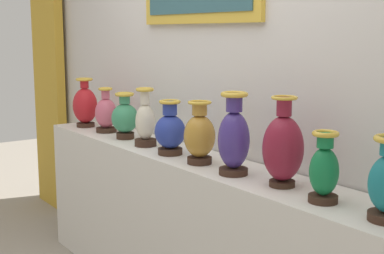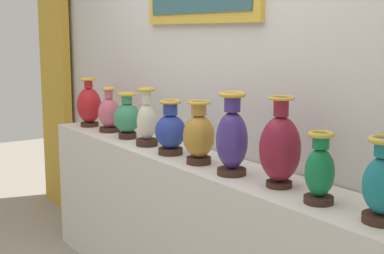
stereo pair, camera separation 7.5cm
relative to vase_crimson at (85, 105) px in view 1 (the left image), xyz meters
The scene contains 12 objects.
display_shelf 1.43m from the vase_crimson, ahead, with size 3.02×0.41×0.93m, color silver.
back_wall 1.35m from the vase_crimson, 13.43° to the left, with size 5.56×0.14×2.74m.
curtain_gold 1.18m from the vase_crimson, behind, with size 0.56×0.08×2.33m, color gold.
vase_crimson is the anchor object (origin of this frame).
vase_rose 0.29m from the vase_crimson, ahead, with size 0.15×0.15×0.31m.
vase_jade 0.58m from the vase_crimson, ahead, with size 0.18×0.18×0.31m.
vase_ivory 0.87m from the vase_crimson, ahead, with size 0.13×0.13×0.36m.
vase_cobalt 1.15m from the vase_crimson, ahead, with size 0.18×0.18×0.31m.
vase_ochre 1.44m from the vase_crimson, ahead, with size 0.17×0.17×0.34m.
vase_indigo 1.72m from the vase_crimson, ahead, with size 0.16×0.16×0.41m.
vase_burgundy 2.01m from the vase_crimson, ahead, with size 0.19×0.19×0.41m.
vase_emerald 2.28m from the vase_crimson, ahead, with size 0.12×0.12×0.30m.
Camera 1 is at (2.47, -1.78, 1.62)m, focal length 52.02 mm.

